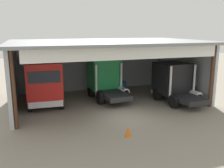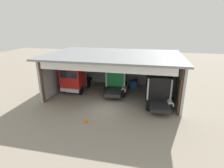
{
  "view_description": "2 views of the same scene",
  "coord_description": "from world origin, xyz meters",
  "px_view_note": "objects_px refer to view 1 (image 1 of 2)",
  "views": [
    {
      "loc": [
        -6.0,
        -14.96,
        5.86
      ],
      "look_at": [
        0.0,
        3.01,
        1.67
      ],
      "focal_mm": 39.95,
      "sensor_mm": 36.0,
      "label": 1
    },
    {
      "loc": [
        4.09,
        -15.82,
        8.26
      ],
      "look_at": [
        0.0,
        3.01,
        1.67
      ],
      "focal_mm": 28.56,
      "sensor_mm": 36.0,
      "label": 2
    }
  ],
  "objects_px": {
    "truck_green_left_bay": "(105,77)",
    "traffic_cone": "(128,131)",
    "truck_black_center_bay": "(174,81)",
    "tool_cart": "(121,87)",
    "truck_red_center_left_bay": "(44,84)",
    "oil_drum": "(118,84)"
  },
  "relations": [
    {
      "from": "truck_red_center_left_bay",
      "to": "tool_cart",
      "type": "bearing_deg",
      "value": -156.46
    },
    {
      "from": "truck_green_left_bay",
      "to": "oil_drum",
      "type": "height_order",
      "value": "truck_green_left_bay"
    },
    {
      "from": "oil_drum",
      "to": "traffic_cone",
      "type": "bearing_deg",
      "value": -106.94
    },
    {
      "from": "truck_black_center_bay",
      "to": "tool_cart",
      "type": "distance_m",
      "value": 5.47
    },
    {
      "from": "oil_drum",
      "to": "truck_green_left_bay",
      "type": "bearing_deg",
      "value": -127.92
    },
    {
      "from": "oil_drum",
      "to": "tool_cart",
      "type": "height_order",
      "value": "tool_cart"
    },
    {
      "from": "truck_green_left_bay",
      "to": "oil_drum",
      "type": "distance_m",
      "value": 3.73
    },
    {
      "from": "traffic_cone",
      "to": "truck_red_center_left_bay",
      "type": "bearing_deg",
      "value": 120.09
    },
    {
      "from": "tool_cart",
      "to": "truck_black_center_bay",
      "type": "bearing_deg",
      "value": -55.54
    },
    {
      "from": "truck_green_left_bay",
      "to": "truck_red_center_left_bay",
      "type": "bearing_deg",
      "value": -171.0
    },
    {
      "from": "truck_red_center_left_bay",
      "to": "traffic_cone",
      "type": "xyz_separation_m",
      "value": [
        4.01,
        -6.91,
        -1.52
      ]
    },
    {
      "from": "truck_black_center_bay",
      "to": "truck_red_center_left_bay",
      "type": "bearing_deg",
      "value": 166.93
    },
    {
      "from": "truck_red_center_left_bay",
      "to": "tool_cart",
      "type": "distance_m",
      "value": 7.78
    },
    {
      "from": "traffic_cone",
      "to": "oil_drum",
      "type": "bearing_deg",
      "value": 73.06
    },
    {
      "from": "oil_drum",
      "to": "tool_cart",
      "type": "bearing_deg",
      "value": -96.35
    },
    {
      "from": "truck_red_center_left_bay",
      "to": "truck_green_left_bay",
      "type": "relative_size",
      "value": 1.0
    },
    {
      "from": "truck_green_left_bay",
      "to": "truck_black_center_bay",
      "type": "relative_size",
      "value": 1.06
    },
    {
      "from": "truck_black_center_bay",
      "to": "traffic_cone",
      "type": "bearing_deg",
      "value": -143.47
    },
    {
      "from": "tool_cart",
      "to": "traffic_cone",
      "type": "relative_size",
      "value": 1.79
    },
    {
      "from": "truck_black_center_bay",
      "to": "oil_drum",
      "type": "bearing_deg",
      "value": 113.76
    },
    {
      "from": "truck_red_center_left_bay",
      "to": "oil_drum",
      "type": "distance_m",
      "value": 8.38
    },
    {
      "from": "truck_green_left_bay",
      "to": "traffic_cone",
      "type": "bearing_deg",
      "value": -101.63
    }
  ]
}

